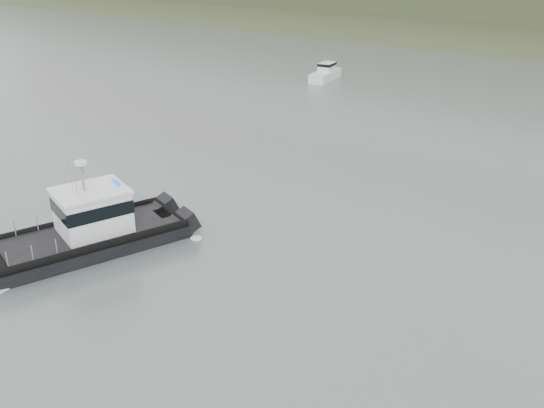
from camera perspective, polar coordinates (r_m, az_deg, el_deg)
The scene contains 3 objects.
ground at distance 28.38m, azimuth -11.04°, elevation -9.02°, with size 400.00×400.00×0.00m, color #4D5C59.
patrol_boat at distance 33.24m, azimuth -16.90°, elevation -2.05°, with size 6.90×11.10×5.06m.
motorboat at distance 72.51m, azimuth 5.07°, elevation 12.15°, with size 2.78×5.82×3.07m.
Camera 1 is at (18.38, -15.47, 15.11)m, focal length 40.00 mm.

